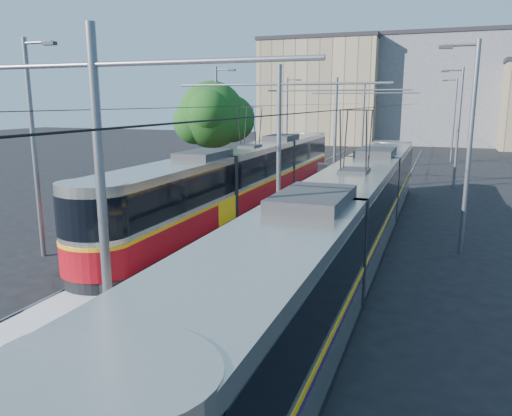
% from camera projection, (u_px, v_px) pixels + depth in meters
% --- Properties ---
extents(ground, '(160.00, 160.00, 0.00)m').
position_uv_depth(ground, '(195.00, 302.00, 14.73)').
color(ground, black).
rests_on(ground, ground).
extents(platform, '(4.00, 50.00, 0.30)m').
position_uv_depth(platform, '(323.00, 196.00, 30.30)').
color(platform, gray).
rests_on(platform, ground).
extents(tactile_strip_left, '(0.70, 50.00, 0.01)m').
position_uv_depth(tactile_strip_left, '(300.00, 192.00, 30.76)').
color(tactile_strip_left, gray).
rests_on(tactile_strip_left, platform).
extents(tactile_strip_right, '(0.70, 50.00, 0.01)m').
position_uv_depth(tactile_strip_right, '(347.00, 195.00, 29.77)').
color(tactile_strip_right, gray).
rests_on(tactile_strip_right, platform).
extents(rails, '(8.71, 70.00, 0.03)m').
position_uv_depth(rails, '(323.00, 199.00, 30.32)').
color(rails, gray).
rests_on(rails, ground).
extents(track_arrow, '(1.20, 5.00, 0.01)m').
position_uv_depth(track_arrow, '(22.00, 325.00, 13.20)').
color(track_arrow, silver).
rests_on(track_arrow, ground).
extents(tram_left, '(2.43, 29.49, 5.50)m').
position_uv_depth(tram_left, '(250.00, 175.00, 28.38)').
color(tram_left, black).
rests_on(tram_left, ground).
extents(tram_right, '(2.43, 31.07, 5.50)m').
position_uv_depth(tram_right, '(353.00, 211.00, 18.39)').
color(tram_right, black).
rests_on(tram_right, ground).
extents(catenary, '(9.20, 70.00, 7.00)m').
position_uv_depth(catenary, '(314.00, 126.00, 26.77)').
color(catenary, slate).
rests_on(catenary, platform).
extents(street_lamps, '(15.18, 38.22, 8.00)m').
position_uv_depth(street_lamps, '(338.00, 126.00, 33.12)').
color(street_lamps, slate).
rests_on(street_lamps, ground).
extents(shelter, '(0.78, 1.05, 2.09)m').
position_uv_depth(shelter, '(322.00, 181.00, 28.12)').
color(shelter, black).
rests_on(shelter, platform).
extents(tree, '(4.92, 4.55, 7.15)m').
position_uv_depth(tree, '(217.00, 116.00, 33.40)').
color(tree, '#382314').
rests_on(tree, ground).
extents(building_left, '(16.32, 12.24, 14.41)m').
position_uv_depth(building_left, '(323.00, 91.00, 71.65)').
color(building_left, tan).
rests_on(building_left, ground).
extents(building_centre, '(18.36, 14.28, 14.76)m').
position_uv_depth(building_centre, '(441.00, 90.00, 69.86)').
color(building_centre, gray).
rests_on(building_centre, ground).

